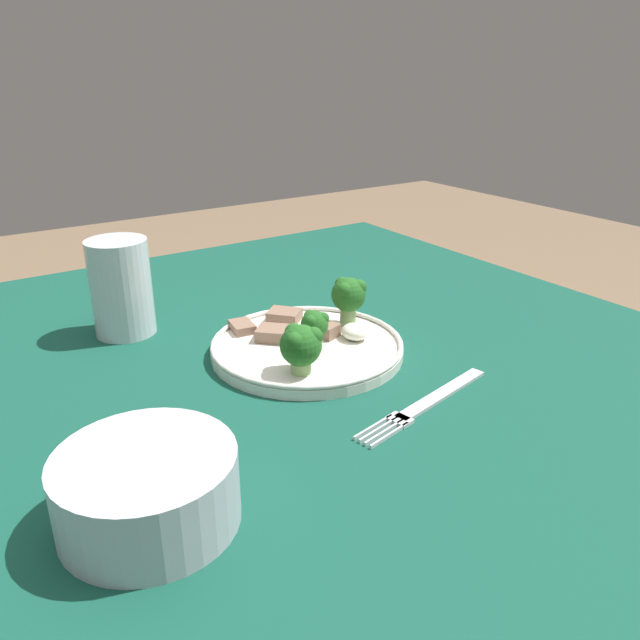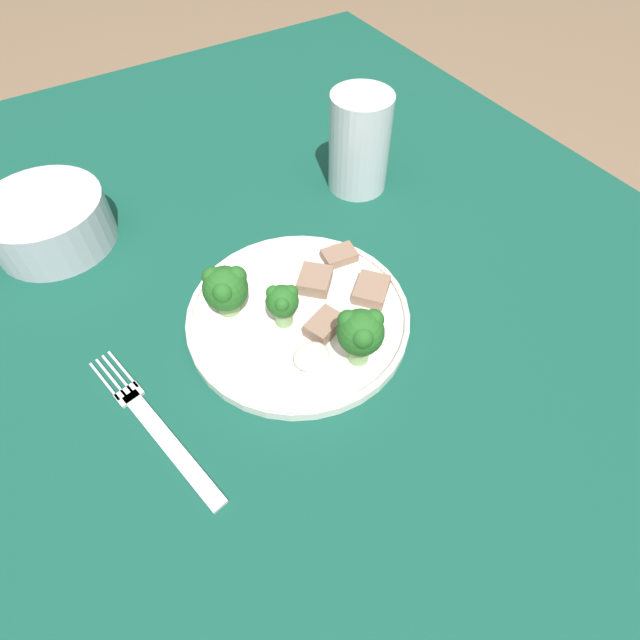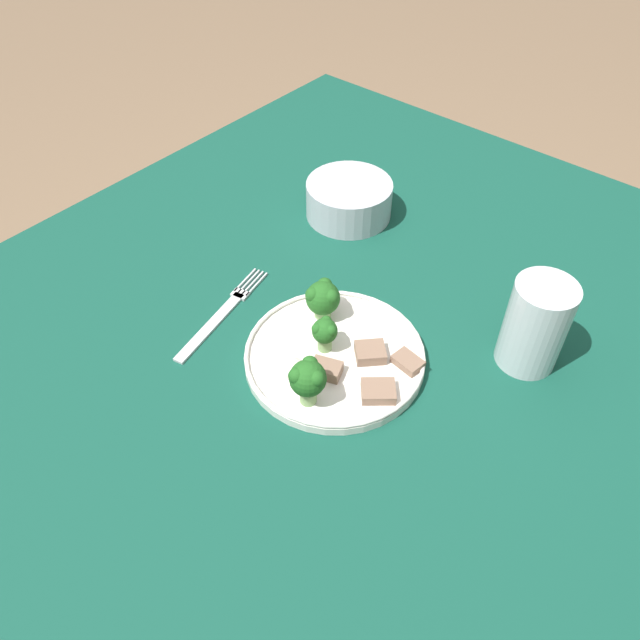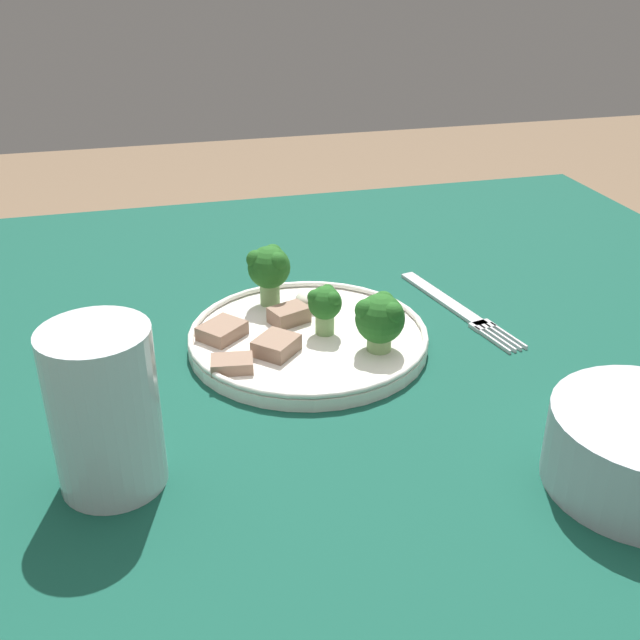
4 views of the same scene
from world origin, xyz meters
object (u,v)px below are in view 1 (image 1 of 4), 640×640
at_px(cream_bowl, 148,490).
at_px(drinking_glass, 122,293).
at_px(dinner_plate, 307,347).
at_px(fork, 427,403).

distance_m(cream_bowl, drinking_glass, 0.39).
xyz_separation_m(dinner_plate, fork, (-0.17, -0.04, -0.01)).
height_order(fork, drinking_glass, drinking_glass).
distance_m(dinner_plate, cream_bowl, 0.32).
relative_size(fork, drinking_glass, 1.62).
bearing_deg(drinking_glass, fork, -151.00).
xyz_separation_m(fork, cream_bowl, (-0.01, 0.30, 0.03)).
relative_size(dinner_plate, cream_bowl, 1.67).
distance_m(dinner_plate, fork, 0.18).
height_order(cream_bowl, drinking_glass, drinking_glass).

